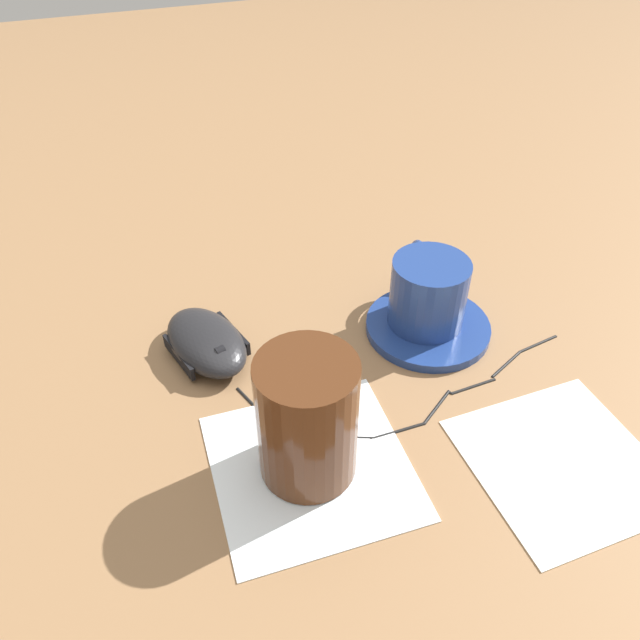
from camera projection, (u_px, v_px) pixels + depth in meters
The scene contains 8 objects.
ground_plane at pixel (360, 419), 0.57m from camera, with size 3.00×3.00×0.00m, color olive.
saucer at pixel (428, 327), 0.66m from camera, with size 0.13×0.13×0.01m, color navy.
coffee_cup at pixel (428, 291), 0.64m from camera, with size 0.08×0.11×0.07m.
computer_mouse at pixel (206, 342), 0.62m from camera, with size 0.09×0.13×0.03m.
mouse_cable at pixel (409, 397), 0.59m from camera, with size 0.34×0.10×0.00m.
napkin_under_glass at pixel (311, 466), 0.53m from camera, with size 0.16×0.16×0.00m, color white.
drinking_glass at pixel (307, 419), 0.49m from camera, with size 0.08×0.08×0.12m, color #4C2814.
napkin_spare at pixel (562, 462), 0.53m from camera, with size 0.15×0.15×0.00m, color silver.
Camera 1 is at (0.16, 0.34, 0.44)m, focal length 35.00 mm.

